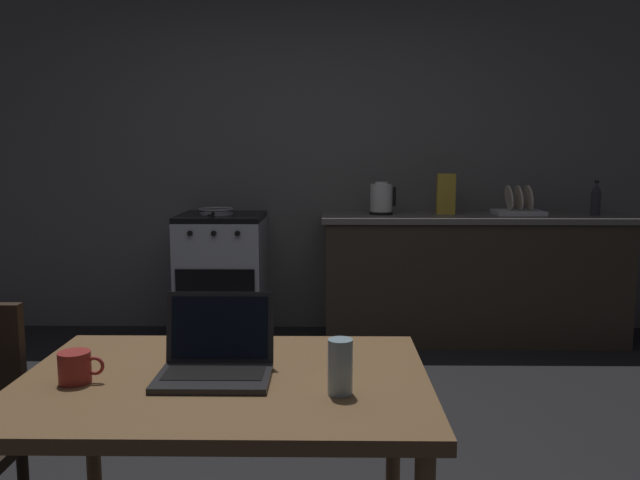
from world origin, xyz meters
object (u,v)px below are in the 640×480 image
(electric_kettle, at_px, (381,199))
(coffee_mug, at_px, (75,367))
(dining_table, at_px, (225,401))
(drinking_glass, at_px, (340,367))
(laptop, at_px, (216,361))
(dish_rack, at_px, (518,208))
(bottle, at_px, (596,199))
(stove_oven, at_px, (222,277))
(frying_pan, at_px, (216,211))
(cereal_box, at_px, (446,194))

(electric_kettle, relative_size, coffee_mug, 1.81)
(dining_table, bearing_deg, drinking_glass, -21.26)
(laptop, xyz_separation_m, electric_kettle, (0.70, 2.80, 0.27))
(dining_table, height_order, laptop, laptop)
(laptop, relative_size, coffee_mug, 2.49)
(dining_table, relative_size, dish_rack, 3.45)
(bottle, xyz_separation_m, drinking_glass, (-1.85, -2.88, -0.24))
(stove_oven, distance_m, frying_pan, 0.48)
(dining_table, relative_size, frying_pan, 2.75)
(coffee_mug, distance_m, cereal_box, 3.28)
(cereal_box, bearing_deg, electric_kettle, -177.52)
(bottle, bearing_deg, electric_kettle, 178.09)
(stove_oven, relative_size, dining_table, 0.78)
(laptop, relative_size, electric_kettle, 1.38)
(frying_pan, relative_size, drinking_glass, 2.86)
(electric_kettle, bearing_deg, stove_oven, -179.88)
(laptop, relative_size, cereal_box, 1.11)
(frying_pan, xyz_separation_m, cereal_box, (1.64, 0.05, 0.12))
(bottle, bearing_deg, drinking_glass, -122.65)
(stove_oven, height_order, dish_rack, dish_rack)
(frying_pan, bearing_deg, bottle, -0.46)
(stove_oven, height_order, cereal_box, cereal_box)
(frying_pan, bearing_deg, coffee_mug, -88.10)
(dish_rack, bearing_deg, bottle, -5.44)
(stove_oven, bearing_deg, drinking_glass, -74.71)
(dining_table, height_order, cereal_box, cereal_box)
(laptop, xyz_separation_m, frying_pan, (-0.48, 2.77, 0.18))
(cereal_box, bearing_deg, stove_oven, -179.20)
(bottle, relative_size, drinking_glass, 1.63)
(coffee_mug, xyz_separation_m, dish_rack, (2.06, 2.86, 0.20))
(laptop, distance_m, frying_pan, 2.82)
(frying_pan, distance_m, cereal_box, 1.64)
(electric_kettle, bearing_deg, drinking_glass, -96.74)
(stove_oven, distance_m, cereal_box, 1.72)
(laptop, distance_m, cereal_box, 3.07)
(bottle, xyz_separation_m, dish_rack, (-0.52, 0.05, -0.07))
(frying_pan, relative_size, coffee_mug, 3.33)
(electric_kettle, relative_size, dish_rack, 0.68)
(bottle, bearing_deg, laptop, -128.67)
(laptop, xyz_separation_m, dish_rack, (1.68, 2.80, 0.20))
(drinking_glass, bearing_deg, electric_kettle, 83.26)
(dining_table, relative_size, bottle, 4.81)
(laptop, bearing_deg, dining_table, 7.11)
(bottle, distance_m, drinking_glass, 3.43)
(dish_rack, bearing_deg, stove_oven, -179.93)
(electric_kettle, distance_m, bottle, 1.50)
(dining_table, distance_m, laptop, 0.12)
(electric_kettle, relative_size, bottle, 0.95)
(stove_oven, height_order, laptop, laptop)
(electric_kettle, bearing_deg, coffee_mug, -110.76)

